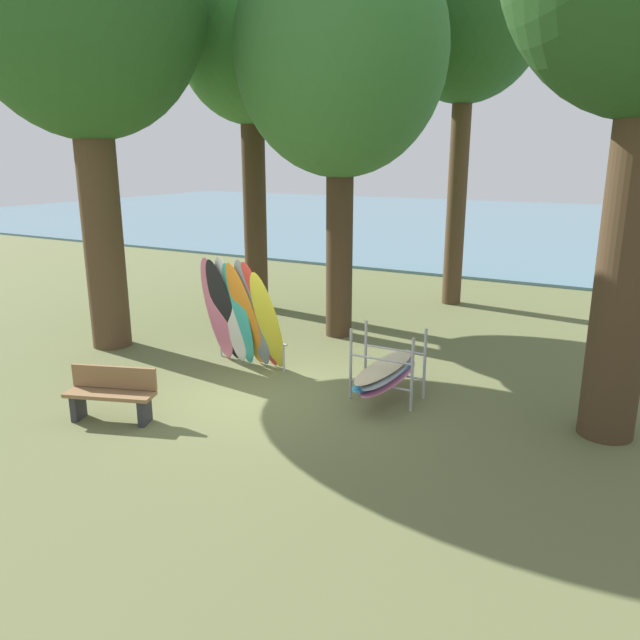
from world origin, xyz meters
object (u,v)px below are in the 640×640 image
(leaning_board_pile, at_px, (242,315))
(tree_mid_behind, at_px, (468,9))
(park_bench, at_px, (112,393))
(tree_far_left_back, at_px, (250,41))
(board_storage_rack, at_px, (387,371))
(tree_far_right_back, at_px, (341,55))

(leaning_board_pile, bearing_deg, tree_mid_behind, 75.21)
(leaning_board_pile, height_order, park_bench, leaning_board_pile)
(tree_mid_behind, xyz_separation_m, leaning_board_pile, (-1.93, -7.31, -6.51))
(tree_far_left_back, bearing_deg, tree_mid_behind, 34.78)
(board_storage_rack, bearing_deg, tree_mid_behind, 98.82)
(tree_mid_behind, height_order, leaning_board_pile, tree_mid_behind)
(tree_far_right_back, xyz_separation_m, leaning_board_pile, (-0.59, -2.95, -4.98))
(board_storage_rack, bearing_deg, leaning_board_pile, 178.21)
(tree_far_left_back, relative_size, tree_far_right_back, 1.04)
(leaning_board_pile, bearing_deg, tree_far_right_back, 78.63)
(leaning_board_pile, bearing_deg, park_bench, -96.86)
(tree_far_right_back, xyz_separation_m, board_storage_rack, (2.49, -3.04, -5.57))
(leaning_board_pile, xyz_separation_m, park_bench, (-0.36, -2.99, -0.63))
(tree_far_right_back, bearing_deg, leaning_board_pile, -101.37)
(tree_far_left_back, height_order, leaning_board_pile, tree_far_left_back)
(park_bench, bearing_deg, board_storage_rack, 40.05)
(leaning_board_pile, xyz_separation_m, board_storage_rack, (3.08, -0.10, -0.59))
(tree_far_right_back, distance_m, board_storage_rack, 6.82)
(board_storage_rack, bearing_deg, tree_far_right_back, 129.23)
(tree_mid_behind, height_order, tree_far_left_back, tree_mid_behind)
(tree_far_right_back, height_order, park_bench, tree_far_right_back)
(tree_far_left_back, height_order, tree_far_right_back, tree_far_left_back)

